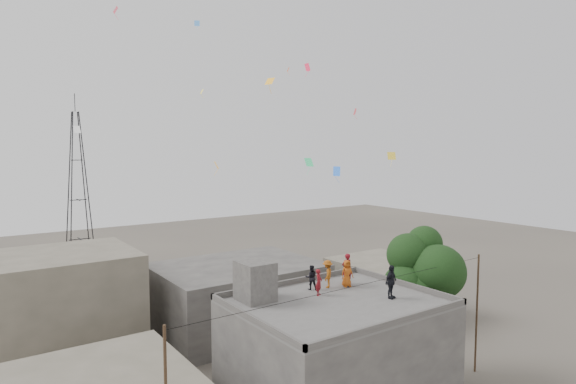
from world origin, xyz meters
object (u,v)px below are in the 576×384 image
tree (423,277)px  person_red_adult (347,269)px  stair_head_box (255,281)px  person_dark_adult (391,282)px  transmission_tower (78,191)px

tree → person_red_adult: (-4.75, 1.57, 0.88)m
stair_head_box → person_dark_adult: size_ratio=1.15×
person_dark_adult → tree: bearing=5.7°
tree → transmission_tower: 41.12m
person_dark_adult → transmission_tower: bearing=84.4°
tree → person_dark_adult: size_ratio=5.25×
stair_head_box → transmission_tower: size_ratio=0.10×
person_dark_adult → person_red_adult: bearing=76.2°
tree → person_red_adult: 5.08m
stair_head_box → transmission_tower: bearing=91.2°
tree → person_dark_adult: bearing=-159.6°
stair_head_box → person_dark_adult: 6.97m
stair_head_box → person_red_adult: 5.84m
tree → transmission_tower: transmission_tower is taller
person_dark_adult → stair_head_box: bearing=132.7°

